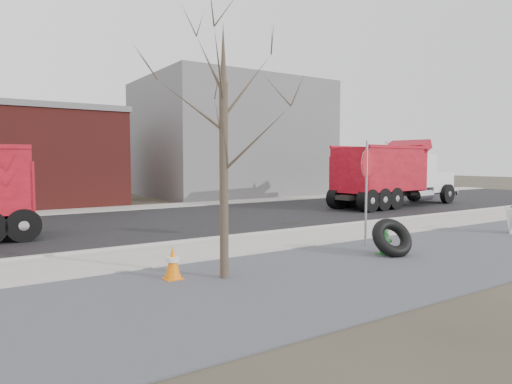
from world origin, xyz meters
TOP-DOWN VIEW (x-y plane):
  - ground at (0.00, 0.00)m, footprint 120.00×120.00m
  - gravel_verge at (0.00, -3.50)m, footprint 60.00×5.00m
  - sidewalk at (0.00, 0.25)m, footprint 60.00×2.50m
  - curb at (0.00, 1.55)m, footprint 60.00×0.15m
  - road at (0.00, 6.30)m, footprint 60.00×9.40m
  - far_sidewalk at (0.00, 12.00)m, footprint 60.00×2.00m
  - building_grey at (9.00, 18.00)m, footprint 12.00×10.00m
  - bare_tree at (-3.20, -2.60)m, footprint 3.20×3.20m
  - fire_hydrant at (1.39, -2.82)m, footprint 0.41×0.41m
  - truck_tire at (1.46, -3.01)m, footprint 1.27×1.11m
  - stop_sign at (1.85, -1.76)m, footprint 0.76×0.34m
  - traffic_cone_near at (-4.12, -2.09)m, footprint 0.36×0.36m
  - dump_truck_red_a at (11.50, 5.37)m, footprint 8.71×3.10m

SIDE VIEW (x-z plane):
  - ground at x=0.00m, z-range 0.00..0.00m
  - road at x=0.00m, z-range 0.00..0.02m
  - gravel_verge at x=0.00m, z-range 0.00..0.03m
  - sidewalk at x=0.00m, z-range 0.00..0.06m
  - far_sidewalk at x=0.00m, z-range 0.00..0.06m
  - curb at x=0.00m, z-range 0.00..0.11m
  - fire_hydrant at x=1.39m, z-range -0.03..0.70m
  - traffic_cone_near at x=-4.12m, z-range 0.00..0.70m
  - truck_tire at x=1.46m, z-range -0.05..1.00m
  - dump_truck_red_a at x=11.50m, z-range 0.03..3.52m
  - stop_sign at x=1.85m, z-range 0.53..3.52m
  - bare_tree at x=-3.20m, z-range 0.70..5.90m
  - building_grey at x=9.00m, z-range 0.00..8.00m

